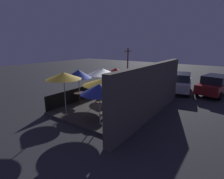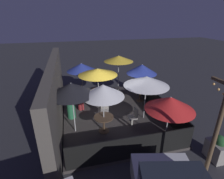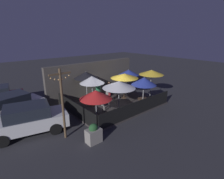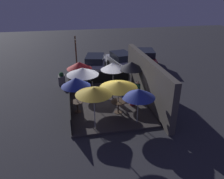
{
  "view_description": "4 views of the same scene",
  "coord_description": "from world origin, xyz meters",
  "views": [
    {
      "loc": [
        8.95,
        6.37,
        4.02
      ],
      "look_at": [
        -0.41,
        -0.27,
        1.06
      ],
      "focal_mm": 28.0,
      "sensor_mm": 36.0,
      "label": 1
    },
    {
      "loc": [
        -7.98,
        1.94,
        4.98
      ],
      "look_at": [
        0.76,
        -0.22,
        1.14
      ],
      "focal_mm": 28.0,
      "sensor_mm": 36.0,
      "label": 2
    },
    {
      "loc": [
        -8.25,
        -9.45,
        5.23
      ],
      "look_at": [
        0.12,
        0.41,
        1.13
      ],
      "focal_mm": 28.0,
      "sensor_mm": 36.0,
      "label": 3
    },
    {
      "loc": [
        12.91,
        -2.23,
        7.12
      ],
      "look_at": [
        0.25,
        0.29,
        1.14
      ],
      "focal_mm": 35.0,
      "sensor_mm": 36.0,
      "label": 4
    }
  ],
  "objects": [
    {
      "name": "patio_umbrella_7",
      "position": [
        -2.82,
        -1.6,
        1.91
      ],
      "size": [
        1.9,
        1.9,
        2.05
      ],
      "color": "#B2B2B7",
      "rests_on": "patio_deck"
    },
    {
      "name": "building_wall",
      "position": [
        0.0,
        2.74,
        1.51
      ],
      "size": [
        8.42,
        0.36,
        3.01
      ],
      "color": "#4C4742",
      "rests_on": "ground_plane"
    },
    {
      "name": "parked_car_1",
      "position": [
        -6.64,
        2.59,
        0.84
      ],
      "size": [
        4.41,
        2.47,
        1.62
      ],
      "rotation": [
        0.0,
        0.0,
        0.19
      ],
      "color": "silver",
      "rests_on": "ground_plane"
    },
    {
      "name": "fence_front",
      "position": [
        0.0,
        -2.46,
        0.59
      ],
      "size": [
        6.62,
        0.05,
        0.95
      ],
      "color": "black",
      "rests_on": "patio_deck"
    },
    {
      "name": "patio_chair_0",
      "position": [
        -0.47,
        0.46,
        0.64
      ],
      "size": [
        0.48,
        0.48,
        0.94
      ],
      "rotation": [
        0.0,
        0.0,
        2.9
      ],
      "color": "gray",
      "rests_on": "patio_deck"
    },
    {
      "name": "parked_car_0",
      "position": [
        -6.2,
        -0.01,
        0.84
      ],
      "size": [
        4.32,
        2.57,
        1.62
      ],
      "rotation": [
        0.0,
        0.0,
        -0.23
      ],
      "color": "silver",
      "rests_on": "ground_plane"
    },
    {
      "name": "ground_plane",
      "position": [
        0.0,
        0.0,
        0.0
      ],
      "size": [
        60.0,
        60.0,
        0.0
      ],
      "primitive_type": "plane",
      "color": "#2D2D33"
    },
    {
      "name": "planter_box",
      "position": [
        -4.01,
        -3.03,
        0.46
      ],
      "size": [
        0.74,
        0.52,
        1.03
      ],
      "color": "gray",
      "rests_on": "ground_plane"
    },
    {
      "name": "patio_umbrella_0",
      "position": [
        0.94,
        -2.02,
        2.15
      ],
      "size": [
        1.73,
        1.73,
        2.3
      ],
      "color": "#B2B2B7",
      "rests_on": "patio_deck"
    },
    {
      "name": "patio_umbrella_1",
      "position": [
        -1.51,
        0.72,
        2.12
      ],
      "size": [
        1.78,
        1.78,
        2.26
      ],
      "color": "#B2B2B7",
      "rests_on": "patio_deck"
    },
    {
      "name": "light_post",
      "position": [
        -4.91,
        -1.71,
        2.08
      ],
      "size": [
        1.1,
        0.12,
        3.7
      ],
      "color": "brown",
      "rests_on": "ground_plane"
    },
    {
      "name": "patron_0",
      "position": [
        0.01,
        2.1,
        0.73
      ],
      "size": [
        0.51,
        0.51,
        1.36
      ],
      "rotation": [
        0.0,
        0.0,
        1.86
      ],
      "color": "#236642",
      "rests_on": "patio_deck"
    },
    {
      "name": "patio_chair_1",
      "position": [
        -1.46,
        -0.7,
        0.63
      ],
      "size": [
        0.41,
        0.41,
        0.94
      ],
      "rotation": [
        0.0,
        0.0,
        1.6
      ],
      "color": "gray",
      "rests_on": "patio_deck"
    },
    {
      "name": "patio_umbrella_4",
      "position": [
        2.85,
        -1.18,
        2.37
      ],
      "size": [
        1.93,
        1.93,
        2.44
      ],
      "color": "#B2B2B7",
      "rests_on": "patio_deck"
    },
    {
      "name": "dining_table_0",
      "position": [
        0.94,
        -2.02,
        0.69
      ],
      "size": [
        0.76,
        0.76,
        0.74
      ],
      "color": "#4C3828",
      "rests_on": "patio_deck"
    },
    {
      "name": "patio_umbrella_2",
      "position": [
        1.48,
        0.44,
        2.01
      ],
      "size": [
        2.26,
        2.26,
        2.08
      ],
      "color": "#B2B2B7",
      "rests_on": "patio_deck"
    },
    {
      "name": "parked_car_2",
      "position": [
        -7.17,
        5.19,
        0.84
      ],
      "size": [
        4.35,
        2.47,
        1.62
      ],
      "rotation": [
        0.0,
        0.0,
        -0.2
      ],
      "color": "maroon",
      "rests_on": "ground_plane"
    },
    {
      "name": "patio_umbrella_3",
      "position": [
        -0.89,
        -1.48,
        2.13
      ],
      "size": [
        2.16,
        2.16,
        2.24
      ],
      "color": "#B2B2B7",
      "rests_on": "patio_deck"
    },
    {
      "name": "dining_table_1",
      "position": [
        -1.51,
        0.72,
        0.71
      ],
      "size": [
        0.88,
        0.88,
        0.75
      ],
      "color": "#4C3828",
      "rests_on": "patio_deck"
    },
    {
      "name": "dining_table_2",
      "position": [
        1.48,
        0.44,
        0.73
      ],
      "size": [
        0.9,
        0.9,
        0.77
      ],
      "color": "#4C3828",
      "rests_on": "patio_deck"
    },
    {
      "name": "patio_umbrella_6",
      "position": [
        2.77,
        1.26,
        1.98
      ],
      "size": [
        1.84,
        1.84,
        2.11
      ],
      "color": "#B2B2B7",
      "rests_on": "patio_deck"
    },
    {
      "name": "patron_1",
      "position": [
        0.76,
        1.56,
        0.7
      ],
      "size": [
        0.39,
        0.39,
        1.26
      ],
      "rotation": [
        0.0,
        0.0,
        1.77
      ],
      "color": "maroon",
      "rests_on": "patio_deck"
    },
    {
      "name": "patio_deck",
      "position": [
        0.0,
        0.0,
        0.06
      ],
      "size": [
        6.82,
        5.02,
        0.12
      ],
      "color": "#383333",
      "rests_on": "ground_plane"
    },
    {
      "name": "fence_side_left",
      "position": [
        -3.36,
        0.0,
        0.59
      ],
      "size": [
        0.05,
        4.82,
        0.95
      ],
      "color": "black",
      "rests_on": "patio_deck"
    },
    {
      "name": "patio_umbrella_5",
      "position": [
        -1.2,
        1.98,
        2.2
      ],
      "size": [
        1.89,
        1.89,
        2.34
      ],
      "color": "#B2B2B7",
      "rests_on": "patio_deck"
    }
  ]
}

